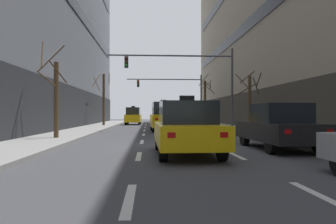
% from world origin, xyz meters
% --- Properties ---
extents(ground_plane, '(120.00, 120.00, 0.00)m').
position_xyz_m(ground_plane, '(0.00, 0.00, 0.00)').
color(ground_plane, '#424247').
extents(sidewalk_left, '(3.04, 80.00, 0.14)m').
position_xyz_m(sidewalk_left, '(-6.22, 0.00, 0.07)').
color(sidewalk_left, gray).
rests_on(sidewalk_left, ground).
extents(sidewalk_right, '(3.04, 80.00, 0.14)m').
position_xyz_m(sidewalk_right, '(6.22, 0.00, 0.07)').
color(sidewalk_right, gray).
rests_on(sidewalk_right, ground).
extents(lane_stripe_l1_s2, '(0.16, 2.00, 0.01)m').
position_xyz_m(lane_stripe_l1_s2, '(-1.57, -8.00, 0.00)').
color(lane_stripe_l1_s2, silver).
rests_on(lane_stripe_l1_s2, ground).
extents(lane_stripe_l1_s3, '(0.16, 2.00, 0.01)m').
position_xyz_m(lane_stripe_l1_s3, '(-1.57, -3.00, 0.00)').
color(lane_stripe_l1_s3, silver).
rests_on(lane_stripe_l1_s3, ground).
extents(lane_stripe_l1_s4, '(0.16, 2.00, 0.01)m').
position_xyz_m(lane_stripe_l1_s4, '(-1.57, 2.00, 0.00)').
color(lane_stripe_l1_s4, silver).
rests_on(lane_stripe_l1_s4, ground).
extents(lane_stripe_l1_s5, '(0.16, 2.00, 0.01)m').
position_xyz_m(lane_stripe_l1_s5, '(-1.57, 7.00, 0.00)').
color(lane_stripe_l1_s5, silver).
rests_on(lane_stripe_l1_s5, ground).
extents(lane_stripe_l1_s6, '(0.16, 2.00, 0.01)m').
position_xyz_m(lane_stripe_l1_s6, '(-1.57, 12.00, 0.00)').
color(lane_stripe_l1_s6, silver).
rests_on(lane_stripe_l1_s6, ground).
extents(lane_stripe_l1_s7, '(0.16, 2.00, 0.01)m').
position_xyz_m(lane_stripe_l1_s7, '(-1.57, 17.00, 0.00)').
color(lane_stripe_l1_s7, silver).
rests_on(lane_stripe_l1_s7, ground).
extents(lane_stripe_l1_s8, '(0.16, 2.00, 0.01)m').
position_xyz_m(lane_stripe_l1_s8, '(-1.57, 22.00, 0.00)').
color(lane_stripe_l1_s8, silver).
rests_on(lane_stripe_l1_s8, ground).
extents(lane_stripe_l1_s9, '(0.16, 2.00, 0.01)m').
position_xyz_m(lane_stripe_l1_s9, '(-1.57, 27.00, 0.00)').
color(lane_stripe_l1_s9, silver).
rests_on(lane_stripe_l1_s9, ground).
extents(lane_stripe_l1_s10, '(0.16, 2.00, 0.01)m').
position_xyz_m(lane_stripe_l1_s10, '(-1.57, 32.00, 0.00)').
color(lane_stripe_l1_s10, silver).
rests_on(lane_stripe_l1_s10, ground).
extents(lane_stripe_l2_s2, '(0.16, 2.00, 0.01)m').
position_xyz_m(lane_stripe_l2_s2, '(1.57, -8.00, 0.00)').
color(lane_stripe_l2_s2, silver).
rests_on(lane_stripe_l2_s2, ground).
extents(lane_stripe_l2_s3, '(0.16, 2.00, 0.01)m').
position_xyz_m(lane_stripe_l2_s3, '(1.57, -3.00, 0.00)').
color(lane_stripe_l2_s3, silver).
rests_on(lane_stripe_l2_s3, ground).
extents(lane_stripe_l2_s4, '(0.16, 2.00, 0.01)m').
position_xyz_m(lane_stripe_l2_s4, '(1.57, 2.00, 0.00)').
color(lane_stripe_l2_s4, silver).
rests_on(lane_stripe_l2_s4, ground).
extents(lane_stripe_l2_s5, '(0.16, 2.00, 0.01)m').
position_xyz_m(lane_stripe_l2_s5, '(1.57, 7.00, 0.00)').
color(lane_stripe_l2_s5, silver).
rests_on(lane_stripe_l2_s5, ground).
extents(lane_stripe_l2_s6, '(0.16, 2.00, 0.01)m').
position_xyz_m(lane_stripe_l2_s6, '(1.57, 12.00, 0.00)').
color(lane_stripe_l2_s6, silver).
rests_on(lane_stripe_l2_s6, ground).
extents(lane_stripe_l2_s7, '(0.16, 2.00, 0.01)m').
position_xyz_m(lane_stripe_l2_s7, '(1.57, 17.00, 0.00)').
color(lane_stripe_l2_s7, silver).
rests_on(lane_stripe_l2_s7, ground).
extents(lane_stripe_l2_s8, '(0.16, 2.00, 0.01)m').
position_xyz_m(lane_stripe_l2_s8, '(1.57, 22.00, 0.00)').
color(lane_stripe_l2_s8, silver).
rests_on(lane_stripe_l2_s8, ground).
extents(lane_stripe_l2_s9, '(0.16, 2.00, 0.01)m').
position_xyz_m(lane_stripe_l2_s9, '(1.57, 27.00, 0.00)').
color(lane_stripe_l2_s9, silver).
rests_on(lane_stripe_l2_s9, ground).
extents(lane_stripe_l2_s10, '(0.16, 2.00, 0.01)m').
position_xyz_m(lane_stripe_l2_s10, '(1.57, 32.00, 0.00)').
color(lane_stripe_l2_s10, silver).
rests_on(lane_stripe_l2_s10, ground).
extents(taxi_driving_0, '(1.91, 4.32, 2.24)m').
position_xyz_m(taxi_driving_0, '(-3.07, 24.90, 1.03)').
color(taxi_driving_0, black).
rests_on(taxi_driving_0, ground).
extents(car_driving_1, '(1.80, 4.22, 1.58)m').
position_xyz_m(car_driving_1, '(0.00, 25.31, 0.78)').
color(car_driving_1, black).
rests_on(car_driving_1, ground).
extents(taxi_driving_2, '(2.06, 4.61, 2.39)m').
position_xyz_m(taxi_driving_2, '(-0.10, 10.84, 1.10)').
color(taxi_driving_2, black).
rests_on(taxi_driving_2, ground).
extents(taxi_driving_3, '(2.00, 4.67, 1.93)m').
position_xyz_m(taxi_driving_3, '(-0.02, -2.78, 0.86)').
color(taxi_driving_3, black).
rests_on(taxi_driving_3, ground).
extents(car_parked_1, '(1.97, 4.63, 1.73)m').
position_xyz_m(car_parked_1, '(3.66, -1.42, 0.85)').
color(car_parked_1, black).
rests_on(car_parked_1, ground).
extents(traffic_signal_0, '(9.51, 0.35, 6.16)m').
position_xyz_m(traffic_signal_0, '(2.13, 10.48, 4.39)').
color(traffic_signal_0, '#4C4C51').
rests_on(traffic_signal_0, sidewalk_right).
extents(traffic_signal_1, '(9.01, 0.35, 5.86)m').
position_xyz_m(traffic_signal_1, '(2.25, 24.54, 4.19)').
color(traffic_signal_1, '#4C4C51').
rests_on(traffic_signal_1, sidewalk_right).
extents(street_tree_0, '(1.79, 1.80, 4.31)m').
position_xyz_m(street_tree_0, '(5.93, 8.83, 2.32)').
color(street_tree_0, '#4C3823').
rests_on(street_tree_0, sidewalk_right).
extents(street_tree_1, '(1.88, 1.90, 6.37)m').
position_xyz_m(street_tree_1, '(5.94, 26.36, 3.00)').
color(street_tree_1, '#4C3823').
rests_on(street_tree_1, sidewalk_right).
extents(street_tree_2, '(1.79, 2.19, 5.43)m').
position_xyz_m(street_tree_2, '(-5.95, 20.08, 2.95)').
color(street_tree_2, '#4C3823').
rests_on(street_tree_2, sidewalk_left).
extents(street_tree_3, '(1.58, 1.89, 4.96)m').
position_xyz_m(street_tree_3, '(-5.97, 3.16, 2.29)').
color(street_tree_3, '#4C3823').
rests_on(street_tree_3, sidewalk_left).
extents(pedestrian_0, '(0.35, 0.46, 1.56)m').
position_xyz_m(pedestrian_0, '(5.45, 2.24, 1.04)').
color(pedestrian_0, '#383D59').
rests_on(pedestrian_0, sidewalk_right).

